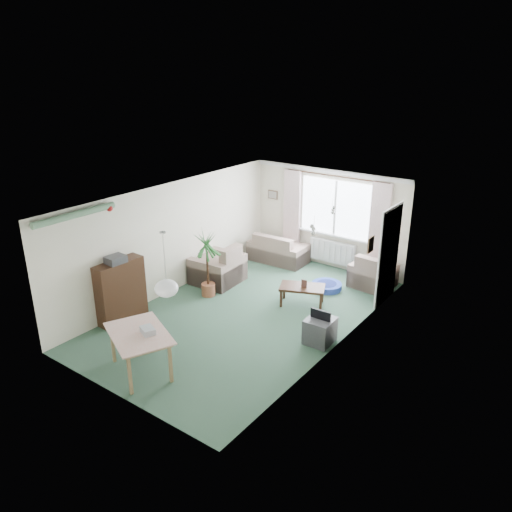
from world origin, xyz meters
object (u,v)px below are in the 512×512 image
Objects in this scene: sofa at (278,248)px; coffee_table at (302,295)px; armchair_left at (217,263)px; armchair_corner at (373,270)px; tv_cube at (320,331)px; pet_bed at (327,286)px; dining_table at (141,353)px; bookshelf at (121,291)px; houseplant at (207,264)px.

coffee_table is at bearing 132.86° from sofa.
armchair_corner is at bearing 118.50° from armchair_left.
tv_cube is 0.76× the size of pet_bed.
bookshelf is at bearing 148.84° from dining_table.
armchair_left reaches higher than coffee_table.
dining_table is at bearing -103.22° from coffee_table.
armchair_corner is 0.60× the size of houseplant.
coffee_table is 1.36× the size of pet_bed.
houseplant is 1.32× the size of dining_table.
sofa is at bearing 132.46° from tv_cube.
bookshelf is (-2.50, -2.61, 0.40)m from coffee_table.
tv_cube is at bearing -64.65° from pet_bed.
armchair_left is at bearing 75.30° from sofa.
armchair_left is 1.12× the size of coffee_table.
pet_bed is (1.80, -0.77, -0.30)m from sofa.
armchair_left is (-2.97, -1.86, 0.07)m from armchair_corner.
armchair_corner is at bearing 43.54° from houseplant.
bookshelf is (-3.31, -4.33, 0.22)m from armchair_corner.
armchair_left is 1.53× the size of pet_bed.
armchair_corner reaches higher than sofa.
tv_cube is 2.31m from pet_bed.
bookshelf is at bearing -11.33° from armchair_left.
tv_cube is (3.20, -0.96, -0.23)m from armchair_left.
armchair_corner is at bearing 177.19° from sofa.
houseplant is at bearing 72.14° from bookshelf.
dining_table reaches higher than coffee_table.
pet_bed is (1.91, 1.79, -0.66)m from houseplant.
houseplant reaches higher than pet_bed.
sofa is 4.42m from bookshelf.
houseplant is at bearing 47.86° from armchair_corner.
armchair_corner is 1.30× the size of pet_bed.
dining_table reaches higher than pet_bed.
armchair_left reaches higher than dining_table.
sofa is at bearing 82.11° from bookshelf.
bookshelf is (-0.76, -4.35, 0.24)m from sofa.
sofa is at bearing 156.93° from pet_bed.
armchair_corner is 0.96× the size of coffee_table.
houseplant reaches higher than armchair_corner.
houseplant is (0.31, -0.68, 0.27)m from armchair_left.
armchair_left reaches higher than pet_bed.
pet_bed is (0.90, 4.58, -0.28)m from dining_table.
pet_bed is at bearing 56.47° from bookshelf.
bookshelf is 0.83× the size of houseplant.
sofa is at bearing 3.75° from armchair_corner.
armchair_corner reaches higher than coffee_table.
pet_bed is (2.22, 1.11, -0.39)m from armchair_left.
armchair_left is at bearing 161.30° from tv_cube.
sofa is 1.98m from pet_bed.
bookshelf is 2.39× the size of tv_cube.
houseplant is (0.65, 1.79, 0.12)m from bookshelf.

